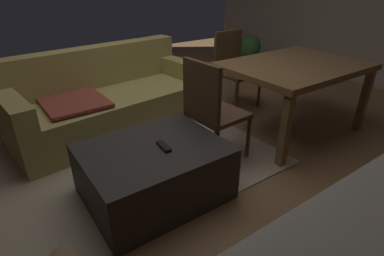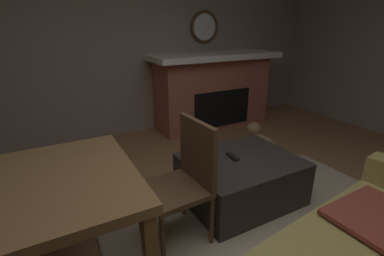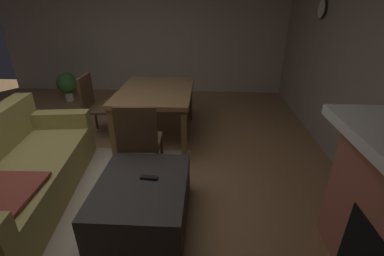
{
  "view_description": "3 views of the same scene",
  "coord_description": "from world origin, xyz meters",
  "px_view_note": "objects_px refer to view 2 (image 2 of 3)",
  "views": [
    {
      "loc": [
        -1.4,
        -2.43,
        1.53
      ],
      "look_at": [
        -0.24,
        -0.78,
        0.52
      ],
      "focal_mm": 28.49,
      "sensor_mm": 36.0,
      "label": 1
    },
    {
      "loc": [
        0.94,
        1.05,
        1.57
      ],
      "look_at": [
        -0.21,
        -1.04,
        0.67
      ],
      "focal_mm": 25.97,
      "sensor_mm": 36.0,
      "label": 2
    },
    {
      "loc": [
        -2.45,
        -1.27,
        1.89
      ],
      "look_at": [
        0.05,
        -1.13,
        0.7
      ],
      "focal_mm": 25.09,
      "sensor_mm": 36.0,
      "label": 3
    }
  ],
  "objects_px": {
    "small_dog": "(262,142)",
    "round_wall_mirror": "(204,27)",
    "tv_remote": "(232,156)",
    "dining_table": "(5,203)",
    "dining_chair_west": "(185,175)",
    "fireplace": "(213,90)",
    "ottoman_coffee_table": "(240,179)"
  },
  "relations": [
    {
      "from": "tv_remote",
      "to": "ottoman_coffee_table",
      "type": "bearing_deg",
      "value": 141.08
    },
    {
      "from": "fireplace",
      "to": "tv_remote",
      "type": "distance_m",
      "value": 2.08
    },
    {
      "from": "round_wall_mirror",
      "to": "tv_remote",
      "type": "distance_m",
      "value": 2.57
    },
    {
      "from": "fireplace",
      "to": "round_wall_mirror",
      "type": "bearing_deg",
      "value": -90.0
    },
    {
      "from": "dining_table",
      "to": "fireplace",
      "type": "bearing_deg",
      "value": -142.15
    },
    {
      "from": "ottoman_coffee_table",
      "to": "dining_table",
      "type": "distance_m",
      "value": 1.82
    },
    {
      "from": "tv_remote",
      "to": "dining_table",
      "type": "xyz_separation_m",
      "value": [
        1.69,
        0.23,
        0.22
      ]
    },
    {
      "from": "round_wall_mirror",
      "to": "fireplace",
      "type": "bearing_deg",
      "value": 90.0
    },
    {
      "from": "small_dog",
      "to": "tv_remote",
      "type": "bearing_deg",
      "value": 32.19
    },
    {
      "from": "fireplace",
      "to": "dining_chair_west",
      "type": "height_order",
      "value": "fireplace"
    },
    {
      "from": "fireplace",
      "to": "tv_remote",
      "type": "bearing_deg",
      "value": 62.34
    },
    {
      "from": "round_wall_mirror",
      "to": "dining_table",
      "type": "distance_m",
      "value": 3.65
    },
    {
      "from": "fireplace",
      "to": "dining_chair_west",
      "type": "distance_m",
      "value": 2.59
    },
    {
      "from": "dining_chair_west",
      "to": "small_dog",
      "type": "distance_m",
      "value": 1.69
    },
    {
      "from": "tv_remote",
      "to": "small_dog",
      "type": "relative_size",
      "value": 0.27
    },
    {
      "from": "dining_table",
      "to": "ottoman_coffee_table",
      "type": "bearing_deg",
      "value": -174.55
    },
    {
      "from": "fireplace",
      "to": "dining_table",
      "type": "xyz_separation_m",
      "value": [
        2.66,
        2.06,
        0.08
      ]
    },
    {
      "from": "round_wall_mirror",
      "to": "tv_remote",
      "type": "bearing_deg",
      "value": 65.6
    },
    {
      "from": "fireplace",
      "to": "round_wall_mirror",
      "type": "height_order",
      "value": "round_wall_mirror"
    },
    {
      "from": "ottoman_coffee_table",
      "to": "small_dog",
      "type": "xyz_separation_m",
      "value": [
        -0.81,
        -0.61,
        -0.02
      ]
    },
    {
      "from": "round_wall_mirror",
      "to": "ottoman_coffee_table",
      "type": "distance_m",
      "value": 2.7
    },
    {
      "from": "tv_remote",
      "to": "dining_chair_west",
      "type": "distance_m",
      "value": 0.65
    },
    {
      "from": "dining_table",
      "to": "dining_chair_west",
      "type": "height_order",
      "value": "dining_chair_west"
    },
    {
      "from": "dining_chair_west",
      "to": "small_dog",
      "type": "xyz_separation_m",
      "value": [
        -1.47,
        -0.77,
        -0.33
      ]
    },
    {
      "from": "round_wall_mirror",
      "to": "dining_table",
      "type": "bearing_deg",
      "value": 41.49
    },
    {
      "from": "small_dog",
      "to": "dining_chair_west",
      "type": "bearing_deg",
      "value": 27.63
    },
    {
      "from": "dining_table",
      "to": "small_dog",
      "type": "height_order",
      "value": "dining_table"
    },
    {
      "from": "tv_remote",
      "to": "dining_table",
      "type": "distance_m",
      "value": 1.72
    },
    {
      "from": "fireplace",
      "to": "round_wall_mirror",
      "type": "distance_m",
      "value": 0.98
    },
    {
      "from": "fireplace",
      "to": "ottoman_coffee_table",
      "type": "relative_size",
      "value": 2.03
    },
    {
      "from": "ottoman_coffee_table",
      "to": "round_wall_mirror",
      "type": "bearing_deg",
      "value": -112.45
    },
    {
      "from": "small_dog",
      "to": "round_wall_mirror",
      "type": "bearing_deg",
      "value": -93.46
    }
  ]
}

